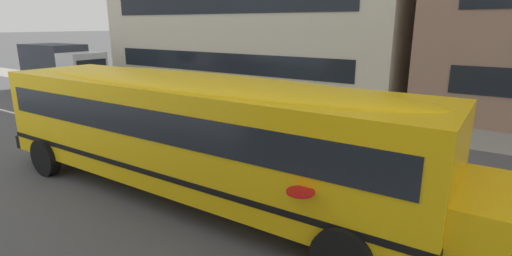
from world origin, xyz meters
name	(u,v)px	position (x,y,z in m)	size (l,w,h in m)	color
ground_plane	(241,171)	(0.00, 0.00, 0.00)	(400.00, 400.00, 0.00)	#4C4C4F
sidewalk_far	(341,120)	(0.00, 7.36, 0.01)	(120.00, 3.00, 0.01)	gray
lane_centreline	(241,171)	(0.00, 0.00, 0.00)	(110.00, 0.16, 0.01)	silver
school_bus	(200,127)	(0.27, -1.93, 1.75)	(13.19, 3.12, 2.94)	yellow
parked_car_silver_near_corner	(157,91)	(-8.45, 4.56, 0.84)	(3.97, 2.02, 1.64)	#B7BABF
box_truck	(62,66)	(-17.33, 4.94, 1.54)	(6.05, 2.49, 2.82)	silver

